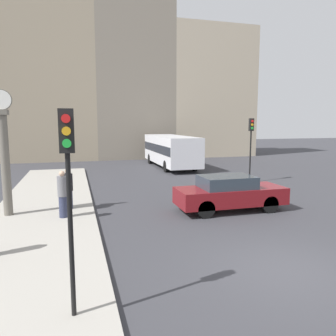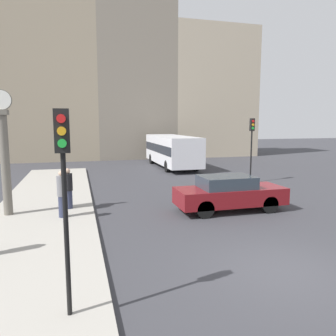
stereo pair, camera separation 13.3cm
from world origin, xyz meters
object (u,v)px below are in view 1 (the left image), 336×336
object	(u,v)px
traffic_light_near	(68,171)
traffic_light_far	(251,137)
bus_distant	(171,149)
pedestrian_black_jacket	(68,189)
street_clock	(5,155)
pedestrian_grey_jacket	(63,194)
sedan_car	(229,193)

from	to	relation	value
traffic_light_near	traffic_light_far	bearing A→B (deg)	48.62
bus_distant	pedestrian_black_jacket	world-z (taller)	bus_distant
bus_distant	traffic_light_far	size ratio (longest dim) A/B	2.21
street_clock	traffic_light_near	bearing A→B (deg)	-72.35
traffic_light_far	pedestrian_grey_jacket	xyz separation A→B (m)	(-10.89, -5.19, -1.80)
sedan_car	pedestrian_grey_jacket	bearing A→B (deg)	176.63
traffic_light_far	traffic_light_near	bearing A→B (deg)	-131.38
bus_distant	street_clock	size ratio (longest dim) A/B	1.83
bus_distant	street_clock	world-z (taller)	street_clock
sedan_car	traffic_light_far	bearing A→B (deg)	53.25
street_clock	pedestrian_black_jacket	xyz separation A→B (m)	(2.25, 0.35, -1.48)
pedestrian_black_jacket	street_clock	bearing A→B (deg)	-171.29
sedan_car	traffic_light_far	world-z (taller)	traffic_light_far
street_clock	traffic_light_far	bearing A→B (deg)	18.23
traffic_light_far	pedestrian_black_jacket	bearing A→B (deg)	-159.88
bus_distant	pedestrian_grey_jacket	bearing A→B (deg)	-121.27
traffic_light_far	bus_distant	bearing A→B (deg)	107.44
bus_distant	traffic_light_near	size ratio (longest dim) A/B	2.31
sedan_car	pedestrian_black_jacket	size ratio (longest dim) A/B	2.72
traffic_light_far	street_clock	size ratio (longest dim) A/B	0.83
sedan_car	pedestrian_grey_jacket	xyz separation A→B (m)	(-6.71, 0.39, 0.27)
sedan_car	traffic_light_near	xyz separation A→B (m)	(-6.34, -6.35, 2.09)
pedestrian_grey_jacket	traffic_light_far	bearing A→B (deg)	25.49
bus_distant	traffic_light_near	world-z (taller)	traffic_light_near
sedan_car	street_clock	world-z (taller)	street_clock
traffic_light_near	pedestrian_grey_jacket	bearing A→B (deg)	93.14
pedestrian_black_jacket	pedestrian_grey_jacket	bearing A→B (deg)	-98.17
bus_distant	street_clock	distance (m)	16.36
traffic_light_near	bus_distant	bearing A→B (deg)	68.81
bus_distant	pedestrian_black_jacket	xyz separation A→B (m)	(-8.07, -12.31, -0.51)
pedestrian_grey_jacket	street_clock	bearing A→B (deg)	155.94
traffic_light_far	pedestrian_black_jacket	distance (m)	11.55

